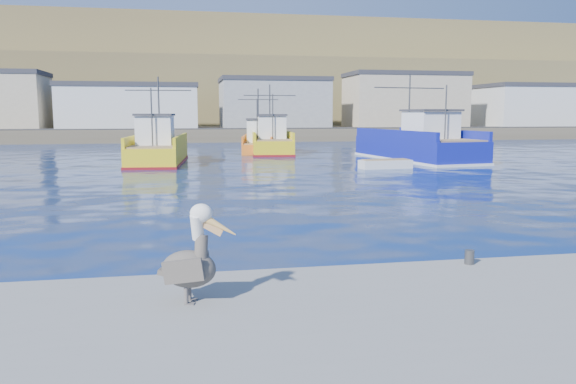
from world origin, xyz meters
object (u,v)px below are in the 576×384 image
object	(u,v)px
boat_orange	(258,142)
pelican	(192,261)
trawler_blue	(418,145)
trawler_yellow_b	(271,142)
skiff_mid	(385,165)
trawler_yellow_a	(158,150)

from	to	relation	value
boat_orange	pelican	world-z (taller)	boat_orange
trawler_blue	pelican	xyz separation A→B (m)	(-18.14, -32.53, 0.08)
trawler_yellow_b	pelican	bearing A→B (deg)	-100.51
pelican	skiff_mid	bearing A→B (deg)	63.49
pelican	trawler_blue	bearing A→B (deg)	60.85
boat_orange	pelican	xyz separation A→B (m)	(-6.67, -42.52, 0.24)
skiff_mid	pelican	xyz separation A→B (m)	(-13.12, -26.31, 0.98)
trawler_blue	pelican	bearing A→B (deg)	-119.15
trawler_blue	skiff_mid	distance (m)	8.04
trawler_yellow_a	trawler_yellow_b	bearing A→B (deg)	42.95
boat_orange	skiff_mid	xyz separation A→B (m)	(6.45, -16.20, -0.74)
trawler_yellow_b	pelican	xyz separation A→B (m)	(-7.82, -42.15, 0.23)
boat_orange	trawler_yellow_a	bearing A→B (deg)	-132.36
trawler_yellow_b	trawler_yellow_a	bearing A→B (deg)	-137.05
trawler_yellow_b	pelican	distance (m)	42.87
trawler_yellow_a	trawler_blue	world-z (taller)	trawler_blue
trawler_yellow_a	skiff_mid	bearing A→B (deg)	-24.02
trawler_blue	boat_orange	world-z (taller)	trawler_blue
trawler_yellow_b	boat_orange	bearing A→B (deg)	162.08
trawler_yellow_b	trawler_blue	world-z (taller)	trawler_blue
trawler_yellow_a	pelican	world-z (taller)	trawler_yellow_a
pelican	trawler_yellow_a	bearing A→B (deg)	93.41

